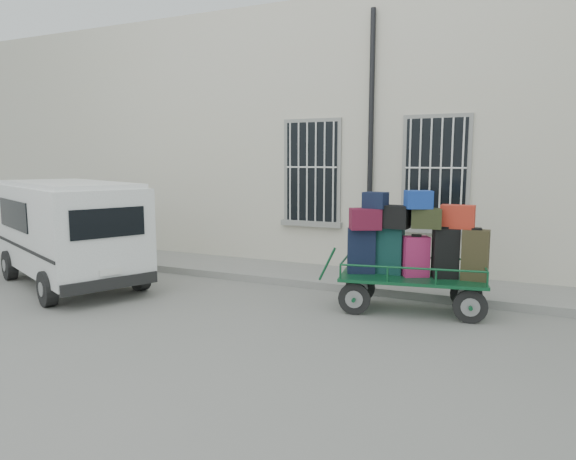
# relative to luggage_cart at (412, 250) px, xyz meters

# --- Properties ---
(ground) EXTENTS (80.00, 80.00, 0.00)m
(ground) POSITION_rel_luggage_cart_xyz_m (-2.32, -0.65, -1.04)
(ground) COLOR slate
(ground) RESTS_ON ground
(building) EXTENTS (24.00, 5.15, 6.00)m
(building) POSITION_rel_luggage_cart_xyz_m (-2.32, 4.85, 1.96)
(building) COLOR beige
(building) RESTS_ON ground
(sidewalk) EXTENTS (24.00, 1.70, 0.15)m
(sidewalk) POSITION_rel_luggage_cart_xyz_m (-2.32, 1.55, -0.96)
(sidewalk) COLOR gray
(sidewalk) RESTS_ON ground
(luggage_cart) EXTENTS (2.79, 1.43, 2.03)m
(luggage_cart) POSITION_rel_luggage_cart_xyz_m (0.00, 0.00, 0.00)
(luggage_cart) COLOR black
(luggage_cart) RESTS_ON ground
(van) EXTENTS (4.45, 3.28, 2.09)m
(van) POSITION_rel_luggage_cart_xyz_m (-6.64, -0.97, 0.16)
(van) COLOR silver
(van) RESTS_ON ground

